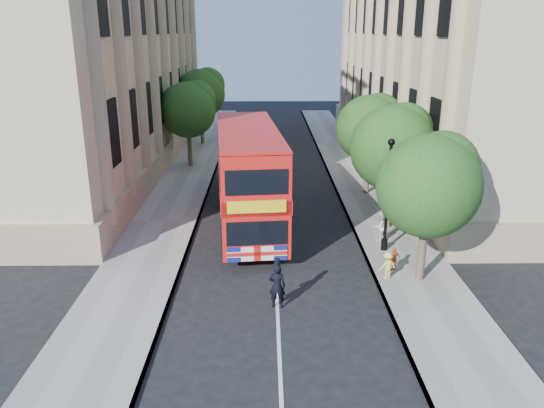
{
  "coord_description": "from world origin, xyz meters",
  "views": [
    {
      "loc": [
        -0.4,
        -16.34,
        9.71
      ],
      "look_at": [
        -0.13,
        6.12,
        2.3
      ],
      "focal_mm": 35.0,
      "sensor_mm": 36.0,
      "label": 1
    }
  ],
  "objects_px": {
    "woman_pedestrian": "(380,227)",
    "double_decker_bus": "(248,175)",
    "box_van": "(244,167)",
    "police_constable": "(277,286)",
    "lamp_post": "(387,200)"
  },
  "relations": [
    {
      "from": "box_van",
      "to": "police_constable",
      "type": "relative_size",
      "value": 3.09
    },
    {
      "from": "lamp_post",
      "to": "woman_pedestrian",
      "type": "height_order",
      "value": "lamp_post"
    },
    {
      "from": "double_decker_bus",
      "to": "police_constable",
      "type": "bearing_deg",
      "value": -86.64
    },
    {
      "from": "lamp_post",
      "to": "police_constable",
      "type": "relative_size",
      "value": 3.04
    },
    {
      "from": "lamp_post",
      "to": "police_constable",
      "type": "distance_m",
      "value": 7.27
    },
    {
      "from": "box_van",
      "to": "woman_pedestrian",
      "type": "distance_m",
      "value": 11.3
    },
    {
      "from": "double_decker_bus",
      "to": "woman_pedestrian",
      "type": "bearing_deg",
      "value": -25.21
    },
    {
      "from": "double_decker_bus",
      "to": "box_van",
      "type": "height_order",
      "value": "double_decker_bus"
    },
    {
      "from": "lamp_post",
      "to": "woman_pedestrian",
      "type": "bearing_deg",
      "value": 90.01
    },
    {
      "from": "double_decker_bus",
      "to": "police_constable",
      "type": "relative_size",
      "value": 6.54
    },
    {
      "from": "lamp_post",
      "to": "police_constable",
      "type": "height_order",
      "value": "lamp_post"
    },
    {
      "from": "double_decker_bus",
      "to": "box_van",
      "type": "xyz_separation_m",
      "value": [
        -0.52,
        6.73,
        -1.32
      ]
    },
    {
      "from": "lamp_post",
      "to": "double_decker_bus",
      "type": "distance_m",
      "value": 7.11
    },
    {
      "from": "woman_pedestrian",
      "to": "double_decker_bus",
      "type": "bearing_deg",
      "value": -50.47
    },
    {
      "from": "lamp_post",
      "to": "woman_pedestrian",
      "type": "distance_m",
      "value": 1.97
    }
  ]
}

